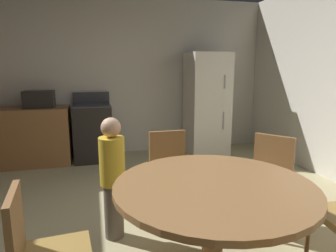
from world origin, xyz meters
TOP-DOWN VIEW (x-y plane):
  - wall_back at (0.00, 3.18)m, footprint 5.65×0.12m
  - kitchen_counter at (-1.66, 2.78)m, footprint 1.74×0.60m
  - oven_range at (-0.44, 2.78)m, footprint 0.60×0.60m
  - refrigerator at (1.53, 2.73)m, footprint 0.68×0.68m
  - microwave at (-1.22, 2.78)m, footprint 0.44×0.32m
  - dining_table at (0.33, -0.45)m, footprint 1.31×1.31m
  - chair_northeast at (1.16, 0.20)m, footprint 0.56×0.56m
  - chair_north at (0.31, 0.61)m, footprint 0.41×0.41m
  - person_child at (-0.28, 0.35)m, footprint 0.31×0.31m

SIDE VIEW (x-z plane):
  - kitchen_counter at x=-1.66m, z-range 0.00..0.90m
  - oven_range at x=-0.44m, z-range -0.08..1.02m
  - chair_northeast at x=1.16m, z-range 0.07..0.94m
  - chair_north at x=0.31m, z-range 0.07..0.94m
  - person_child at x=-0.28m, z-range 0.03..1.12m
  - dining_table at x=0.33m, z-range 0.23..0.99m
  - refrigerator at x=1.53m, z-range 0.00..1.76m
  - microwave at x=-1.22m, z-range 0.90..1.16m
  - wall_back at x=0.00m, z-range 0.00..2.70m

